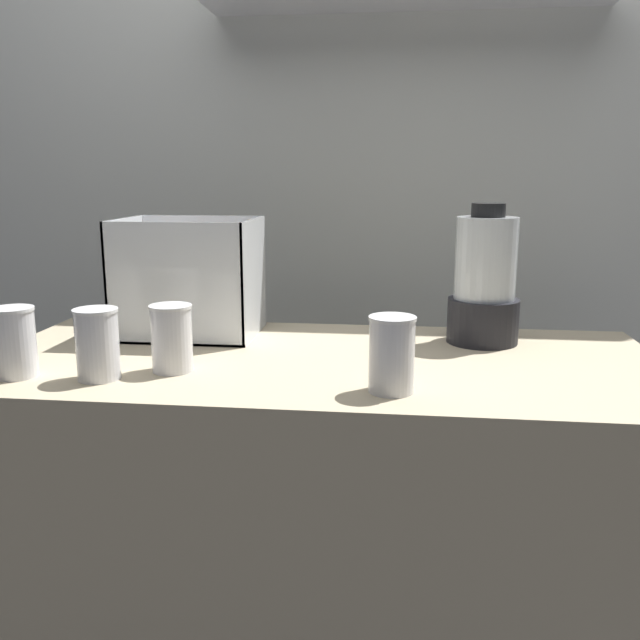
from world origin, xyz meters
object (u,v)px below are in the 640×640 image
juice_cup_beet_far_left (15,347)px  juice_cup_pomegranate_left (98,348)px  carrot_display_bin (192,297)px  blender_pitcher (485,284)px  juice_cup_beet_middle (172,343)px  juice_cup_carrot_right (392,357)px

juice_cup_beet_far_left → juice_cup_pomegranate_left: size_ratio=0.99×
juice_cup_beet_far_left → carrot_display_bin: bearing=59.6°
blender_pitcher → juice_cup_pomegranate_left: bearing=-153.4°
blender_pitcher → juice_cup_beet_middle: size_ratio=2.40×
blender_pitcher → juice_cup_carrot_right: blender_pitcher is taller
juice_cup_pomegranate_left → juice_cup_carrot_right: (0.54, -0.01, 0.00)m
juice_cup_carrot_right → blender_pitcher: bearing=62.5°
blender_pitcher → juice_cup_carrot_right: bearing=-117.5°
carrot_display_bin → blender_pitcher: 0.68m
carrot_display_bin → blender_pitcher: size_ratio=1.01×
juice_cup_pomegranate_left → juice_cup_beet_middle: size_ratio=1.03×
juice_cup_beet_far_left → juice_cup_carrot_right: 0.70m
juice_cup_pomegranate_left → juice_cup_beet_middle: bearing=29.5°
juice_cup_carrot_right → carrot_display_bin: bearing=140.9°
blender_pitcher → juice_cup_beet_far_left: size_ratio=2.36×
carrot_display_bin → juice_cup_pomegranate_left: (-0.06, -0.38, -0.03)m
blender_pitcher → carrot_display_bin: bearing=179.4°
juice_cup_beet_middle → blender_pitcher: bearing=26.0°
juice_cup_beet_middle → juice_cup_carrot_right: size_ratio=0.96×
carrot_display_bin → juice_cup_beet_far_left: bearing=-120.4°
juice_cup_beet_middle → juice_cup_carrot_right: 0.43m
carrot_display_bin → juice_cup_beet_middle: bearing=-79.7°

